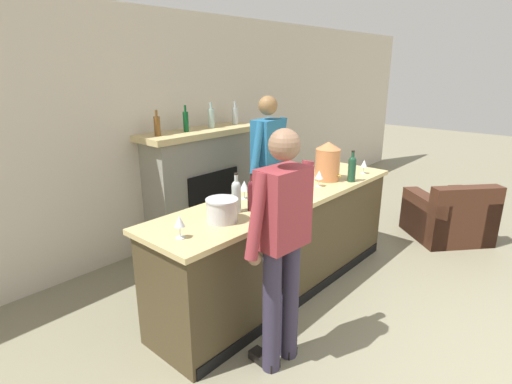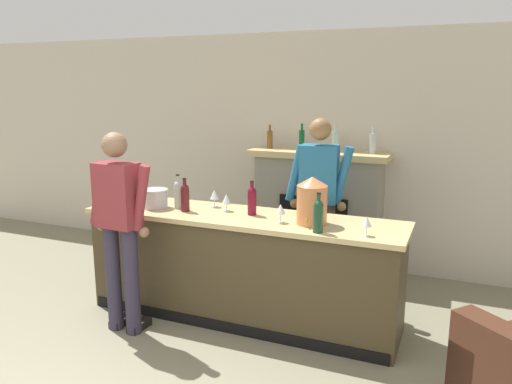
{
  "view_description": "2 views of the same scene",
  "coord_description": "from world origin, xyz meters",
  "views": [
    {
      "loc": [
        -2.88,
        -0.03,
        2.13
      ],
      "look_at": [
        -0.28,
        2.29,
        1.03
      ],
      "focal_mm": 28.0,
      "sensor_mm": 36.0,
      "label": 1
    },
    {
      "loc": [
        1.76,
        -1.82,
        2.13
      ],
      "look_at": [
        -0.05,
        2.5,
        1.13
      ],
      "focal_mm": 35.0,
      "sensor_mm": 36.0,
      "label": 2
    }
  ],
  "objects": [
    {
      "name": "wine_bottle_riesling_slim",
      "position": [
        0.04,
        2.18,
        1.13
      ],
      "size": [
        0.08,
        0.08,
        0.31
      ],
      "color": "maroon",
      "rests_on": "bar_counter"
    },
    {
      "name": "person_customer",
      "position": [
        -0.9,
        1.5,
        0.98
      ],
      "size": [
        0.66,
        0.32,
        1.76
      ],
      "color": "#332D43",
      "rests_on": "ground_plane"
    },
    {
      "name": "wine_glass_mid_counter",
      "position": [
        -0.23,
        2.21,
        1.11
      ],
      "size": [
        0.09,
        0.09,
        0.16
      ],
      "color": "silver",
      "rests_on": "bar_counter"
    },
    {
      "name": "bar_counter",
      "position": [
        -0.04,
        2.14,
        0.5
      ],
      "size": [
        2.94,
        0.72,
        0.99
      ],
      "color": "#443822",
      "rests_on": "ground_plane"
    },
    {
      "name": "wine_glass_front_left",
      "position": [
        -0.41,
        2.31,
        1.11
      ],
      "size": [
        0.09,
        0.09,
        0.17
      ],
      "color": "silver",
      "rests_on": "bar_counter"
    },
    {
      "name": "ice_bucket_steel",
      "position": [
        -0.91,
        2.07,
        1.08
      ],
      "size": [
        0.25,
        0.25,
        0.18
      ],
      "color": "silver",
      "rests_on": "bar_counter"
    },
    {
      "name": "wine_glass_near_bucket",
      "position": [
        -1.33,
        2.06,
        1.11
      ],
      "size": [
        0.08,
        0.08,
        0.17
      ],
      "color": "silver",
      "rests_on": "bar_counter"
    },
    {
      "name": "wine_glass_front_right",
      "position": [
        0.37,
        2.03,
        1.11
      ],
      "size": [
        0.08,
        0.08,
        0.16
      ],
      "color": "silver",
      "rests_on": "bar_counter"
    },
    {
      "name": "person_bartender",
      "position": [
        0.49,
        2.79,
        1.02
      ],
      "size": [
        0.66,
        0.33,
        1.83
      ],
      "color": "#4B4136",
      "rests_on": "ground_plane"
    },
    {
      "name": "wine_bottle_burgundy_dark",
      "position": [
        -0.58,
        2.06,
        1.14
      ],
      "size": [
        0.08,
        0.08,
        0.31
      ],
      "color": "#4E161C",
      "rests_on": "bar_counter"
    },
    {
      "name": "wine_glass_by_dispenser",
      "position": [
        1.11,
        1.93,
        1.1
      ],
      "size": [
        0.07,
        0.07,
        0.16
      ],
      "color": "silver",
      "rests_on": "bar_counter"
    },
    {
      "name": "copper_dispenser",
      "position": [
        0.62,
        2.1,
        1.2
      ],
      "size": [
        0.26,
        0.3,
        0.4
      ],
      "color": "#C97947",
      "rests_on": "bar_counter"
    },
    {
      "name": "fireplace_stone",
      "position": [
        0.24,
        3.66,
        0.72
      ],
      "size": [
        1.59,
        0.52,
        1.72
      ],
      "color": "gray",
      "rests_on": "ground_plane"
    },
    {
      "name": "wall_back_panel",
      "position": [
        0.0,
        3.92,
        1.38
      ],
      "size": [
        12.0,
        0.07,
        2.75
      ],
      "color": "beige",
      "rests_on": "ground_plane"
    },
    {
      "name": "wine_bottle_rose_blush",
      "position": [
        -0.69,
        2.13,
        1.14
      ],
      "size": [
        0.08,
        0.08,
        0.33
      ],
      "color": "#ACB9B7",
      "rests_on": "bar_counter"
    },
    {
      "name": "wine_bottle_cabernet_heavy",
      "position": [
        0.74,
        1.88,
        1.14
      ],
      "size": [
        0.08,
        0.08,
        0.32
      ],
      "color": "#1A402A",
      "rests_on": "bar_counter"
    }
  ]
}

